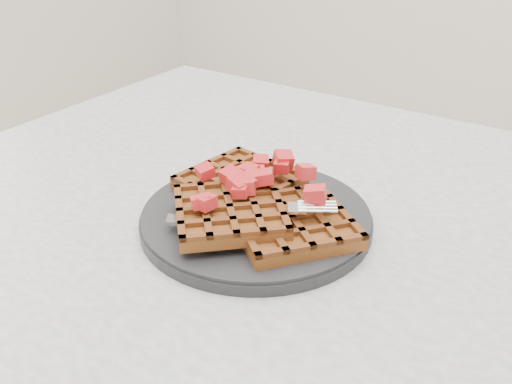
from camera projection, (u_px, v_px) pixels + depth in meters
table at (378, 340)px, 0.62m from camera, size 1.20×0.80×0.75m
plate at (256, 218)px, 0.61m from camera, size 0.25×0.25×0.02m
waffles at (254, 204)px, 0.60m from camera, size 0.24×0.21×0.03m
strawberry_pile at (256, 180)px, 0.59m from camera, size 0.15×0.15×0.02m
fork at (264, 224)px, 0.57m from camera, size 0.16×0.12×0.02m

